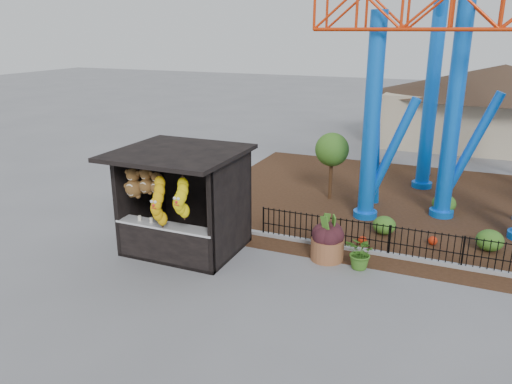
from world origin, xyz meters
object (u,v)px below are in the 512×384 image
at_px(prize_booth, 179,204).
at_px(potted_plant, 362,253).
at_px(roller_coaster, 501,28).
at_px(terracotta_planter, 327,249).

xyz_separation_m(prize_booth, potted_plant, (5.22, 1.00, -1.04)).
distance_m(roller_coaster, terracotta_planter, 9.50).
xyz_separation_m(prize_booth, terracotta_planter, (4.18, 1.22, -1.20)).
bearing_deg(roller_coaster, prize_booth, -138.00).
relative_size(prize_booth, roller_coaster, 0.32).
bearing_deg(prize_booth, roller_coaster, 42.00).
xyz_separation_m(prize_booth, roller_coaster, (8.13, 7.32, 4.91)).
bearing_deg(roller_coaster, potted_plant, -114.71).
height_order(roller_coaster, potted_plant, roller_coaster).
xyz_separation_m(roller_coaster, terracotta_planter, (-3.95, -6.10, -6.12)).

